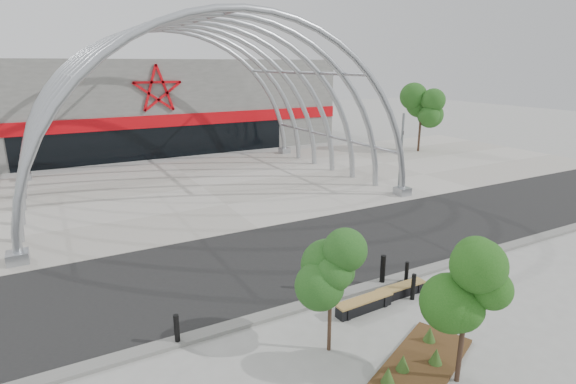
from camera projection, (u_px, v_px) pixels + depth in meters
name	position (u px, v px, depth m)	size (l,w,h in m)	color
ground	(343.00, 291.00, 15.65)	(140.00, 140.00, 0.00)	gray
road	(294.00, 255.00, 18.60)	(140.00, 7.00, 0.02)	black
forecourt	(202.00, 187.00, 28.73)	(60.00, 17.00, 0.04)	#A39D92
kerb	(347.00, 293.00, 15.42)	(60.00, 0.50, 0.12)	slate
arena_building	(141.00, 103.00, 42.79)	(34.00, 15.24, 8.00)	slate
vault_canopy	(202.00, 187.00, 28.73)	(20.80, 15.80, 20.36)	#A2A7AC
planting_bed	(410.00, 376.00, 11.21)	(5.22, 3.50, 0.53)	#3E2C14
signal_pole	(401.00, 153.00, 26.71)	(0.34, 0.68, 4.87)	slate
street_tree_0	(331.00, 271.00, 11.80)	(1.47, 1.47, 3.35)	#2F2017
street_tree_1	(468.00, 286.00, 10.52)	(1.54, 1.54, 3.65)	black
bench_0	(364.00, 305.00, 14.37)	(2.09, 0.55, 0.44)	black
bench_1	(401.00, 291.00, 15.30)	(1.91, 0.44, 0.40)	black
bollard_0	(177.00, 330.00, 12.56)	(0.15, 0.15, 0.94)	black
bollard_1	(323.00, 277.00, 15.61)	(0.16, 0.16, 1.02)	black
bollard_2	(383.00, 270.00, 15.96)	(0.18, 0.18, 1.13)	black
bollard_3	(413.00, 287.00, 15.00)	(0.15, 0.15, 0.92)	black
bollard_4	(407.00, 273.00, 16.05)	(0.14, 0.14, 0.86)	black
bg_tree_1	(422.00, 104.00, 39.33)	(2.70, 2.70, 5.91)	black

